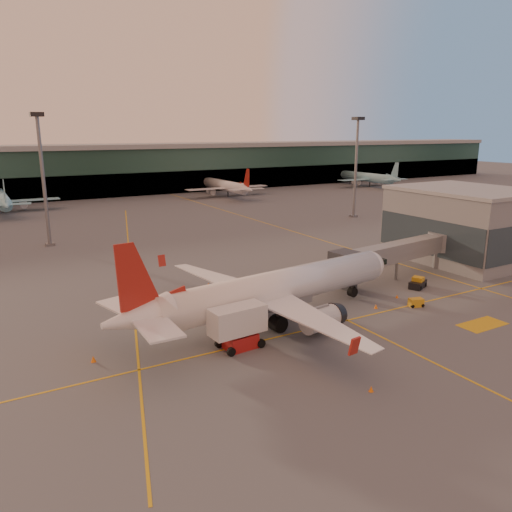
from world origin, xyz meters
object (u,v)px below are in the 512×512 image
main_airplane (270,291)px  gpu_cart (416,303)px  catering_truck (238,325)px  pushback_tug (418,283)px

main_airplane → gpu_cart: (19.38, -4.79, -3.40)m
catering_truck → pushback_tug: 32.95m
catering_truck → pushback_tug: (32.46, 5.31, -1.97)m
main_airplane → gpu_cart: 20.25m
gpu_cart → pushback_tug: size_ratio=0.58×
main_airplane → pushback_tug: 25.96m
main_airplane → pushback_tug: size_ratio=11.19×
pushback_tug → catering_truck: bearing=165.6°
main_airplane → pushback_tug: (25.75, 0.75, -3.26)m
catering_truck → pushback_tug: bearing=5.1°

